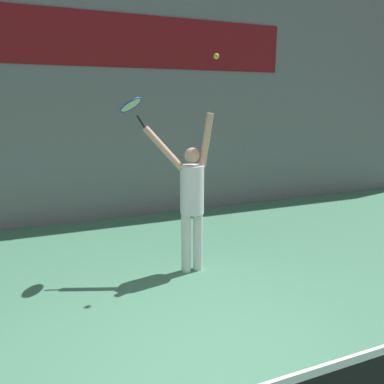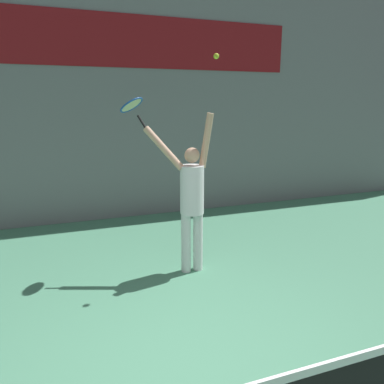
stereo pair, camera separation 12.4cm
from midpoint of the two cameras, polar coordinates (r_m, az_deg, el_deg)
back_wall at (r=7.47m, az=-12.77°, el=14.80°), size 18.00×0.10×5.00m
sponsor_banner at (r=7.50m, az=-13.08°, el=21.70°), size 7.59×0.02×0.95m
tennis_player at (r=4.98m, az=0.61°, el=-0.65°), size 0.87×0.53×2.16m
tennis_racket at (r=5.07m, az=-8.39°, el=12.81°), size 0.44×0.45×0.41m
tennis_ball at (r=4.86m, az=4.50°, el=19.94°), size 0.07×0.07×0.07m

